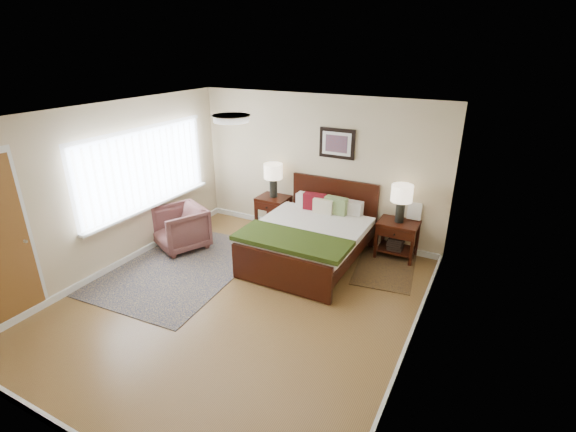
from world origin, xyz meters
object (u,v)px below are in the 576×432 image
object	(u,v)px
bed	(311,232)
nightstand_left	(273,204)
nightstand_right	(397,236)
lamp_left	(273,174)
lamp_right	(402,197)
armchair	(181,228)
rug_persian	(181,267)

from	to	relation	value
bed	nightstand_left	size ratio (longest dim) A/B	3.08
nightstand_right	lamp_left	size ratio (longest dim) A/B	1.03
bed	lamp_left	world-z (taller)	lamp_left
lamp_left	bed	bearing A→B (deg)	-34.87
bed	lamp_left	xyz separation A→B (m)	(-1.11, 0.77, 0.58)
lamp_right	armchair	bearing A→B (deg)	-157.73
bed	lamp_right	size ratio (longest dim) A/B	3.34
bed	rug_persian	size ratio (longest dim) A/B	0.77
lamp_right	bed	bearing A→B (deg)	-147.03
nightstand_right	lamp_right	size ratio (longest dim) A/B	1.03
bed	armchair	distance (m)	2.24
lamp_right	rug_persian	xyz separation A→B (m)	(-2.89, -1.93, -1.04)
bed	rug_persian	xyz separation A→B (m)	(-1.70, -1.16, -0.50)
lamp_right	rug_persian	distance (m)	3.63
nightstand_left	rug_persian	xyz separation A→B (m)	(-0.59, -1.91, -0.53)
nightstand_right	armchair	size ratio (longest dim) A/B	0.79
bed	nightstand_left	xyz separation A→B (m)	(-1.11, 0.75, 0.03)
nightstand_left	lamp_right	world-z (taller)	lamp_right
bed	nightstand_right	size ratio (longest dim) A/B	3.25
armchair	rug_persian	distance (m)	0.80
nightstand_right	rug_persian	bearing A→B (deg)	-146.42
nightstand_left	nightstand_right	size ratio (longest dim) A/B	1.06
nightstand_left	armchair	distance (m)	1.71
armchair	lamp_left	bearing A→B (deg)	78.10
rug_persian	bed	bearing A→B (deg)	30.60
lamp_left	rug_persian	distance (m)	2.29
nightstand_left	rug_persian	world-z (taller)	nightstand_left
rug_persian	armchair	bearing A→B (deg)	124.94
lamp_left	lamp_right	size ratio (longest dim) A/B	1.00
lamp_right	rug_persian	world-z (taller)	lamp_right
nightstand_left	armchair	world-z (taller)	armchair
bed	armchair	world-z (taller)	bed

